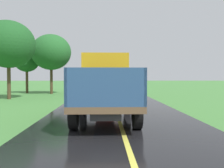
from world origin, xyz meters
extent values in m
cube|color=#2D2D30|center=(-0.55, 9.37, 0.68)|extent=(0.90, 5.51, 0.24)
cube|color=brown|center=(-0.55, 9.37, 0.88)|extent=(2.30, 5.80, 0.20)
cube|color=gold|center=(-0.55, 11.32, 1.93)|extent=(2.10, 1.90, 1.90)
cube|color=black|center=(-0.55, 12.28, 2.26)|extent=(1.78, 0.02, 0.76)
cube|color=#2D517F|center=(-1.66, 8.40, 1.53)|extent=(0.08, 3.85, 1.10)
cube|color=#2D517F|center=(0.56, 8.40, 1.53)|extent=(0.08, 3.85, 1.10)
cube|color=#2D517F|center=(-0.55, 6.51, 1.53)|extent=(2.30, 0.08, 1.10)
cube|color=#2D517F|center=(-0.55, 10.28, 1.53)|extent=(2.30, 0.08, 1.10)
cylinder|color=black|center=(-1.60, 11.17, 0.58)|extent=(0.28, 1.00, 1.00)
cylinder|color=black|center=(0.50, 11.17, 0.58)|extent=(0.28, 1.00, 1.00)
cylinder|color=black|center=(-1.60, 7.78, 0.58)|extent=(0.28, 1.00, 1.00)
cylinder|color=black|center=(0.50, 7.78, 0.58)|extent=(0.28, 1.00, 1.00)
ellipsoid|color=#BCC922|center=(-1.24, 9.13, 1.48)|extent=(0.50, 0.52, 0.42)
ellipsoid|color=#BED222|center=(-0.58, 8.64, 1.48)|extent=(0.52, 0.57, 0.52)
ellipsoid|color=#ABC21A|center=(-1.21, 7.15, 1.82)|extent=(0.44, 0.40, 0.45)
ellipsoid|color=#A8C41C|center=(-1.31, 6.99, 1.52)|extent=(0.42, 0.49, 0.37)
ellipsoid|color=#A6C224|center=(-0.63, 8.54, 1.15)|extent=(0.57, 0.52, 0.37)
ellipsoid|color=gold|center=(-0.62, 8.83, 1.52)|extent=(0.40, 0.49, 0.50)
cube|color=#2D2D30|center=(-0.27, 24.27, 0.68)|extent=(0.90, 5.51, 0.24)
cube|color=brown|center=(-0.27, 24.27, 0.88)|extent=(2.30, 5.80, 0.20)
cube|color=silver|center=(-0.27, 26.22, 1.93)|extent=(2.10, 1.90, 1.90)
cube|color=black|center=(-0.27, 27.17, 2.26)|extent=(1.78, 0.02, 0.76)
cube|color=maroon|center=(-1.38, 23.29, 1.53)|extent=(0.08, 3.85, 1.10)
cube|color=maroon|center=(0.84, 23.29, 1.53)|extent=(0.08, 3.85, 1.10)
cube|color=maroon|center=(-0.27, 21.41, 1.53)|extent=(2.30, 0.08, 1.10)
cube|color=maroon|center=(-0.27, 25.18, 1.53)|extent=(2.30, 0.08, 1.10)
cylinder|color=black|center=(-1.32, 26.07, 0.58)|extent=(0.28, 1.00, 1.00)
cylinder|color=black|center=(0.78, 26.07, 0.58)|extent=(0.28, 1.00, 1.00)
cylinder|color=black|center=(-1.32, 22.67, 0.58)|extent=(0.28, 1.00, 1.00)
cylinder|color=black|center=(0.78, 22.67, 0.58)|extent=(0.28, 1.00, 1.00)
ellipsoid|color=#BCD125|center=(-0.50, 21.98, 1.45)|extent=(0.50, 0.59, 0.51)
ellipsoid|color=#ACC227|center=(0.38, 22.67, 1.14)|extent=(0.57, 0.60, 0.47)
ellipsoid|color=#ABCA29|center=(-0.22, 22.68, 1.78)|extent=(0.50, 0.48, 0.48)
ellipsoid|color=#ADCA23|center=(-1.07, 24.80, 1.46)|extent=(0.55, 0.57, 0.37)
ellipsoid|color=#B0BF30|center=(0.36, 22.79, 1.50)|extent=(0.41, 0.37, 0.41)
ellipsoid|color=#A6C327|center=(-0.77, 23.94, 1.82)|extent=(0.54, 0.70, 0.51)
cylinder|color=#4C3823|center=(-8.24, 19.23, 1.36)|extent=(0.28, 0.28, 2.72)
ellipsoid|color=#1E5623|center=(-8.24, 19.23, 4.40)|extent=(4.19, 4.19, 3.77)
cylinder|color=#4C3823|center=(-6.14, 25.03, 1.36)|extent=(0.28, 0.28, 2.71)
ellipsoid|color=#236028|center=(-6.14, 25.03, 4.36)|extent=(4.12, 4.12, 3.70)
cylinder|color=#4C3823|center=(-9.03, 26.13, 1.23)|extent=(0.28, 0.28, 2.46)
ellipsoid|color=#1E5623|center=(-9.03, 26.13, 3.52)|extent=(2.67, 2.67, 2.40)
camera|label=1|loc=(-0.58, -0.11, 1.84)|focal=38.25mm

